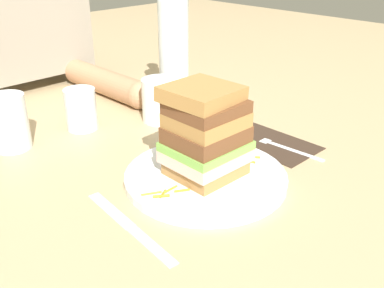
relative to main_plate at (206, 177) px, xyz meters
name	(u,v)px	position (x,y,z in m)	size (l,w,h in m)	color
ground_plane	(195,183)	(-0.02, 0.01, -0.01)	(3.00, 3.00, 0.00)	tan
main_plate	(206,177)	(0.00, 0.00, 0.00)	(0.25, 0.25, 0.01)	white
sandwich	(206,133)	(0.00, 0.00, 0.07)	(0.11, 0.10, 0.14)	#A87A42
carrot_shred_0	(151,193)	(-0.10, 0.01, 0.01)	(0.00, 0.00, 0.03)	orange
carrot_shred_1	(163,194)	(-0.09, 0.00, 0.01)	(0.00, 0.00, 0.02)	orange
carrot_shred_2	(182,190)	(-0.06, -0.01, 0.01)	(0.00, 0.00, 0.02)	orange
carrot_shred_3	(170,189)	(-0.07, 0.00, 0.01)	(0.00, 0.00, 0.03)	orange
carrot_shred_4	(161,196)	(-0.09, 0.00, 0.01)	(0.00, 0.00, 0.02)	orange
carrot_shred_5	(252,157)	(0.09, -0.02, 0.01)	(0.00, 0.00, 0.03)	orange
carrot_shred_6	(250,161)	(0.08, -0.02, 0.01)	(0.00, 0.00, 0.02)	orange
carrot_shred_7	(247,158)	(0.08, -0.02, 0.01)	(0.00, 0.00, 0.03)	orange
carrot_shred_8	(237,151)	(0.09, 0.01, 0.01)	(0.00, 0.00, 0.03)	orange
carrot_shred_9	(225,157)	(0.06, 0.01, 0.01)	(0.00, 0.00, 0.03)	orange
carrot_shred_10	(247,155)	(0.09, -0.01, 0.01)	(0.00, 0.00, 0.02)	orange
carrot_shred_11	(247,160)	(0.08, -0.02, 0.01)	(0.00, 0.00, 0.03)	orange
napkin_dark	(269,142)	(0.18, 0.01, -0.01)	(0.11, 0.17, 0.00)	#38281E
fork	(280,144)	(0.18, -0.01, 0.00)	(0.02, 0.17, 0.00)	silver
knife	(131,228)	(-0.16, -0.02, -0.01)	(0.04, 0.20, 0.00)	silver
juice_glass	(161,102)	(0.12, 0.24, 0.03)	(0.08, 0.08, 0.09)	white
water_bottle	(174,44)	(0.21, 0.30, 0.12)	(0.07, 0.07, 0.29)	silver
empty_tumbler_0	(81,109)	(-0.02, 0.31, 0.03)	(0.06, 0.06, 0.08)	silver
empty_tumbler_1	(9,122)	(-0.16, 0.32, 0.04)	(0.07, 0.07, 0.10)	silver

